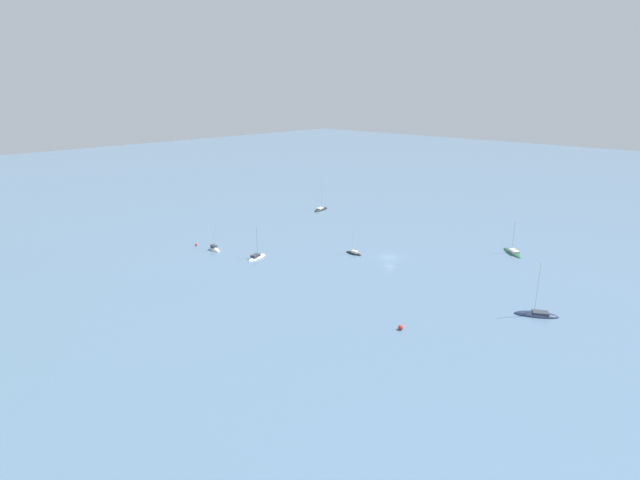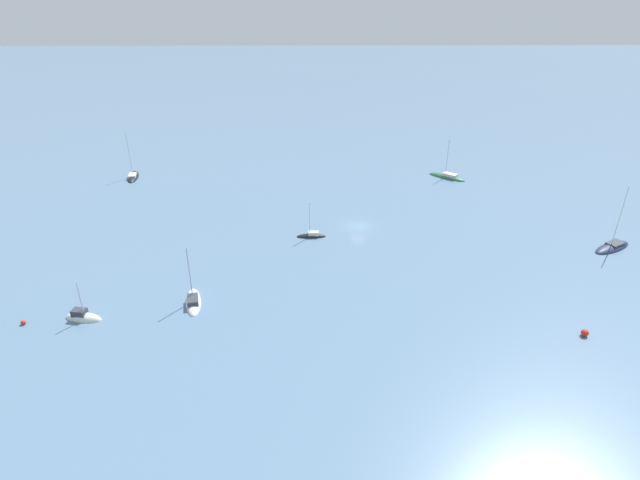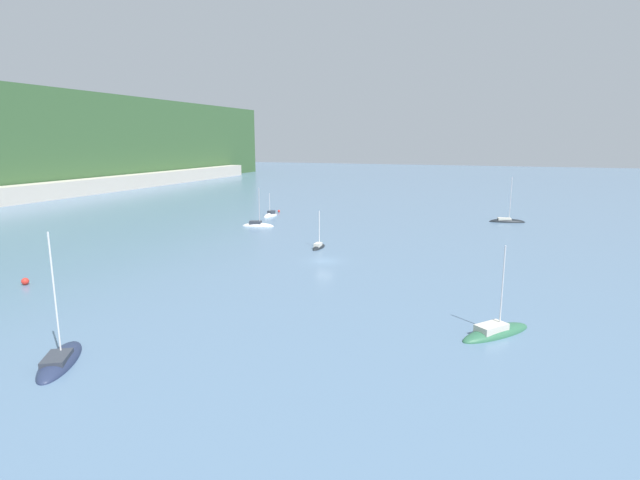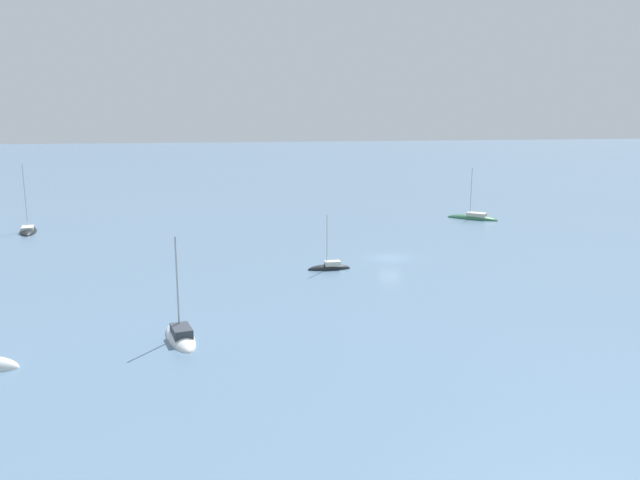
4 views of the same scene
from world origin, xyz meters
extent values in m
plane|color=slate|center=(0.00, 0.00, 0.00)|extent=(600.00, 600.00, 0.00)
ellipsoid|color=#2D6647|center=(-21.49, -24.74, 0.00)|extent=(7.98, 7.14, 1.49)
cube|color=beige|center=(-22.01, -24.31, 0.76)|extent=(3.37, 3.17, 0.69)
cylinder|color=silver|center=(-21.16, -25.01, 4.43)|extent=(0.14, 0.14, 8.04)
ellipsoid|color=black|center=(8.35, 4.02, 0.00)|extent=(4.92, 1.49, 1.16)
cube|color=silver|center=(7.96, 4.01, 0.63)|extent=(1.78, 1.01, 0.62)
cylinder|color=silver|center=(8.60, 4.03, 3.29)|extent=(0.14, 0.14, 5.94)
ellipsoid|color=black|center=(47.85, -25.81, 0.00)|extent=(3.67, 7.92, 1.53)
cube|color=beige|center=(47.73, -25.21, 0.67)|extent=(2.08, 3.00, 0.50)
cylinder|color=silver|center=(47.92, -26.19, 5.18)|extent=(0.14, 0.14, 9.52)
ellipsoid|color=silver|center=(24.01, 23.43, 0.00)|extent=(3.42, 6.95, 1.48)
cube|color=#333842|center=(23.89, 23.95, 0.77)|extent=(1.89, 2.65, 0.74)
cylinder|color=#B2B2B7|center=(24.09, 23.11, 4.25)|extent=(0.14, 0.14, 7.70)
camera|label=1|loc=(-69.19, 99.39, 41.17)|focal=28.00mm
camera|label=2|loc=(7.76, 79.10, 37.70)|focal=28.00mm
camera|label=3|loc=(-68.57, -24.43, 17.90)|focal=28.00mm
camera|label=4|loc=(21.50, 70.85, 17.40)|focal=35.00mm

